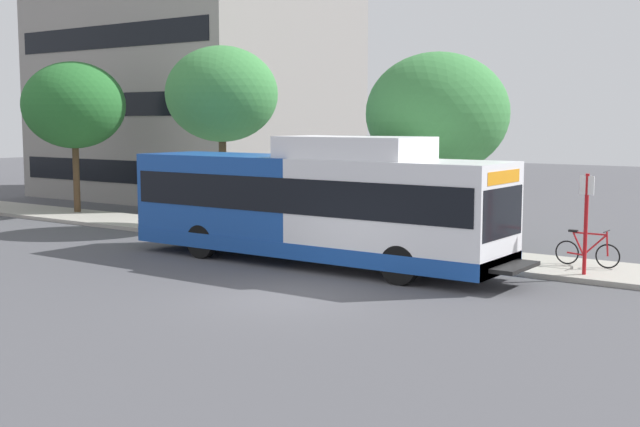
% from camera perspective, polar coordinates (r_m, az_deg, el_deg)
% --- Properties ---
extents(ground_plane, '(120.00, 120.00, 0.00)m').
position_cam_1_polar(ground_plane, '(24.59, -16.98, -3.30)').
color(ground_plane, '#4C4C51').
extents(sidewalk_curb, '(3.00, 56.00, 0.14)m').
position_cam_1_polar(sidewalk_curb, '(28.01, -3.00, -1.69)').
color(sidewalk_curb, '#A8A399').
rests_on(sidewalk_curb, ground).
extents(transit_bus, '(2.58, 12.25, 3.65)m').
position_cam_1_polar(transit_bus, '(23.06, -0.49, 0.63)').
color(transit_bus, white).
rests_on(transit_bus, ground).
extents(bus_stop_sign_pole, '(0.10, 0.36, 2.60)m').
position_cam_1_polar(bus_stop_sign_pole, '(21.83, 18.15, -0.18)').
color(bus_stop_sign_pole, red).
rests_on(bus_stop_sign_pole, sidewalk_curb).
extents(bicycle_parked, '(0.52, 1.76, 1.02)m').
position_cam_1_polar(bicycle_parked, '(23.21, 18.23, -2.51)').
color(bicycle_parked, black).
rests_on(bicycle_parked, sidewalk_curb).
extents(street_tree_near_stop, '(4.36, 4.36, 6.00)m').
position_cam_1_polar(street_tree_near_stop, '(25.15, 8.22, 6.94)').
color(street_tree_near_stop, '#4C3823').
rests_on(street_tree_near_stop, sidewalk_curb).
extents(street_tree_mid_block, '(4.14, 4.14, 6.67)m').
position_cam_1_polar(street_tree_mid_block, '(30.45, -6.90, 8.29)').
color(street_tree_mid_block, '#4C3823').
rests_on(street_tree_mid_block, sidewalk_curb).
extents(street_tree_far_block, '(4.34, 4.34, 6.43)m').
position_cam_1_polar(street_tree_far_block, '(36.51, -16.87, 7.27)').
color(street_tree_far_block, '#4C3823').
rests_on(street_tree_far_block, sidewalk_curb).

